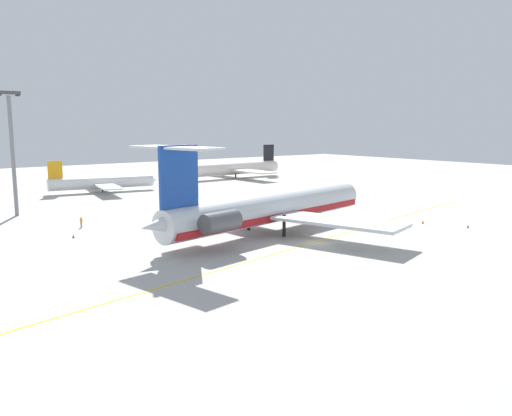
{
  "coord_description": "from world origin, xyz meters",
  "views": [
    {
      "loc": [
        -49.54,
        -51.25,
        16.18
      ],
      "look_at": [
        -0.15,
        13.69,
        3.24
      ],
      "focal_mm": 36.53,
      "sensor_mm": 36.0,
      "label": 1
    }
  ],
  "objects_px": {
    "airliner_mid_left": "(105,182)",
    "ground_crew_near_nose": "(308,201)",
    "main_jetliner": "(266,209)",
    "ground_crew_near_tail": "(81,221)",
    "safety_cone_nose": "(423,222)",
    "safety_cone_wingtip": "(468,226)",
    "light_mast": "(12,148)",
    "ground_crew_portside": "(267,200)",
    "airliner_mid_right": "(233,168)",
    "safety_cone_tail": "(73,236)"
  },
  "relations": [
    {
      "from": "main_jetliner",
      "to": "light_mast",
      "type": "height_order",
      "value": "light_mast"
    },
    {
      "from": "safety_cone_nose",
      "to": "ground_crew_near_nose",
      "type": "bearing_deg",
      "value": 95.27
    },
    {
      "from": "airliner_mid_left",
      "to": "safety_cone_tail",
      "type": "xyz_separation_m",
      "value": [
        -23.93,
        -49.03,
        -2.07
      ]
    },
    {
      "from": "ground_crew_near_tail",
      "to": "safety_cone_nose",
      "type": "height_order",
      "value": "ground_crew_near_tail"
    },
    {
      "from": "safety_cone_wingtip",
      "to": "light_mast",
      "type": "distance_m",
      "value": 79.27
    },
    {
      "from": "main_jetliner",
      "to": "airliner_mid_left",
      "type": "bearing_deg",
      "value": 79.75
    },
    {
      "from": "airliner_mid_right",
      "to": "ground_crew_near_tail",
      "type": "xyz_separation_m",
      "value": [
        -65.08,
        -50.82,
        -1.89
      ]
    },
    {
      "from": "airliner_mid_right",
      "to": "ground_crew_portside",
      "type": "relative_size",
      "value": 19.06
    },
    {
      "from": "main_jetliner",
      "to": "ground_crew_near_tail",
      "type": "distance_m",
      "value": 30.17
    },
    {
      "from": "airliner_mid_left",
      "to": "ground_crew_near_tail",
      "type": "bearing_deg",
      "value": -106.31
    },
    {
      "from": "safety_cone_nose",
      "to": "safety_cone_tail",
      "type": "distance_m",
      "value": 55.65
    },
    {
      "from": "ground_crew_portside",
      "to": "ground_crew_near_tail",
      "type": "bearing_deg",
      "value": 1.32
    },
    {
      "from": "airliner_mid_right",
      "to": "ground_crew_near_nose",
      "type": "xyz_separation_m",
      "value": [
        -20.93,
        -56.68,
        -1.82
      ]
    },
    {
      "from": "ground_crew_near_tail",
      "to": "safety_cone_nose",
      "type": "xyz_separation_m",
      "value": [
        46.51,
        -31.38,
        -0.8
      ]
    },
    {
      "from": "main_jetliner",
      "to": "ground_crew_near_nose",
      "type": "relative_size",
      "value": 26.13
    },
    {
      "from": "ground_crew_near_nose",
      "to": "light_mast",
      "type": "distance_m",
      "value": 56.31
    },
    {
      "from": "ground_crew_portside",
      "to": "ground_crew_near_nose",
      "type": "bearing_deg",
      "value": 136.97
    },
    {
      "from": "light_mast",
      "to": "ground_crew_near_tail",
      "type": "bearing_deg",
      "value": -73.04
    },
    {
      "from": "airliner_mid_right",
      "to": "safety_cone_nose",
      "type": "xyz_separation_m",
      "value": [
        -18.58,
        -82.2,
        -2.69
      ]
    },
    {
      "from": "airliner_mid_left",
      "to": "safety_cone_wingtip",
      "type": "xyz_separation_m",
      "value": [
        28.84,
        -79.7,
        -2.07
      ]
    },
    {
      "from": "safety_cone_wingtip",
      "to": "light_mast",
      "type": "bearing_deg",
      "value": 134.2
    },
    {
      "from": "airliner_mid_right",
      "to": "safety_cone_nose",
      "type": "relative_size",
      "value": 61.03
    },
    {
      "from": "main_jetliner",
      "to": "safety_cone_nose",
      "type": "height_order",
      "value": "main_jetliner"
    },
    {
      "from": "ground_crew_near_tail",
      "to": "ground_crew_portside",
      "type": "relative_size",
      "value": 0.96
    },
    {
      "from": "airliner_mid_left",
      "to": "safety_cone_tail",
      "type": "bearing_deg",
      "value": -106.42
    },
    {
      "from": "safety_cone_wingtip",
      "to": "ground_crew_portside",
      "type": "bearing_deg",
      "value": 106.11
    },
    {
      "from": "safety_cone_nose",
      "to": "safety_cone_wingtip",
      "type": "distance_m",
      "value": 7.1
    },
    {
      "from": "ground_crew_near_tail",
      "to": "safety_cone_wingtip",
      "type": "relative_size",
      "value": 3.08
    },
    {
      "from": "ground_crew_near_nose",
      "to": "safety_cone_tail",
      "type": "xyz_separation_m",
      "value": [
        -47.83,
        -1.47,
        -0.87
      ]
    },
    {
      "from": "main_jetliner",
      "to": "safety_cone_tail",
      "type": "distance_m",
      "value": 28.56
    },
    {
      "from": "ground_crew_portside",
      "to": "main_jetliner",
      "type": "bearing_deg",
      "value": 52.7
    },
    {
      "from": "main_jetliner",
      "to": "safety_cone_nose",
      "type": "xyz_separation_m",
      "value": [
        25.81,
        -9.59,
        -3.49
      ]
    },
    {
      "from": "airliner_mid_right",
      "to": "safety_cone_wingtip",
      "type": "relative_size",
      "value": 61.03
    },
    {
      "from": "ground_crew_near_nose",
      "to": "safety_cone_wingtip",
      "type": "bearing_deg",
      "value": -53.44
    },
    {
      "from": "ground_crew_portside",
      "to": "safety_cone_tail",
      "type": "bearing_deg",
      "value": 11.26
    },
    {
      "from": "main_jetliner",
      "to": "ground_crew_near_tail",
      "type": "xyz_separation_m",
      "value": [
        -20.7,
        21.79,
        -2.69
      ]
    },
    {
      "from": "main_jetliner",
      "to": "safety_cone_tail",
      "type": "relative_size",
      "value": 85.69
    },
    {
      "from": "main_jetliner",
      "to": "light_mast",
      "type": "xyz_separation_m",
      "value": [
        -26.24,
        39.96,
        8.54
      ]
    },
    {
      "from": "main_jetliner",
      "to": "ground_crew_near_nose",
      "type": "bearing_deg",
      "value": 23.53
    },
    {
      "from": "airliner_mid_left",
      "to": "ground_crew_near_nose",
      "type": "height_order",
      "value": "airliner_mid_left"
    },
    {
      "from": "airliner_mid_right",
      "to": "safety_cone_tail",
      "type": "relative_size",
      "value": 61.03
    },
    {
      "from": "ground_crew_portside",
      "to": "light_mast",
      "type": "relative_size",
      "value": 0.08
    },
    {
      "from": "main_jetliner",
      "to": "airliner_mid_right",
      "type": "xyz_separation_m",
      "value": [
        44.39,
        72.61,
        -0.8
      ]
    },
    {
      "from": "safety_cone_tail",
      "to": "light_mast",
      "type": "distance_m",
      "value": 28.25
    },
    {
      "from": "airliner_mid_left",
      "to": "safety_cone_nose",
      "type": "height_order",
      "value": "airliner_mid_left"
    },
    {
      "from": "safety_cone_nose",
      "to": "airliner_mid_left",
      "type": "bearing_deg",
      "value": 109.76
    },
    {
      "from": "ground_crew_portside",
      "to": "safety_cone_wingtip",
      "type": "distance_m",
      "value": 39.61
    },
    {
      "from": "safety_cone_tail",
      "to": "safety_cone_nose",
      "type": "bearing_deg",
      "value": -25.61
    },
    {
      "from": "ground_crew_portside",
      "to": "light_mast",
      "type": "xyz_separation_m",
      "value": [
        -43.64,
        18.12,
        11.18
      ]
    },
    {
      "from": "ground_crew_near_tail",
      "to": "safety_cone_tail",
      "type": "xyz_separation_m",
      "value": [
        -3.68,
        -7.33,
        -0.8
      ]
    }
  ]
}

